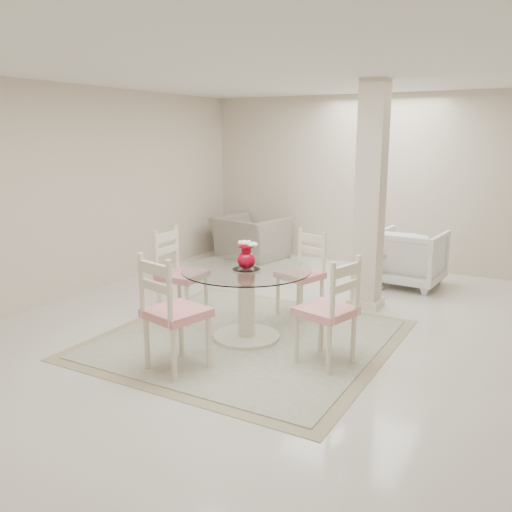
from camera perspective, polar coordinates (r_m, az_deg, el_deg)
The scene contains 13 objects.
ground at distance 5.90m, azimuth 2.78°, elevation -7.97°, with size 7.00×7.00×0.00m, color silver.
room_shell at distance 5.53m, azimuth 2.99°, elevation 10.32°, with size 6.02×7.02×2.71m.
column at distance 6.59m, azimuth 11.95°, elevation 6.04°, with size 0.30×0.30×2.70m, color beige.
area_rug at distance 5.69m, azimuth -1.00°, elevation -8.69°, with size 2.85×2.85×0.02m.
dining_table at distance 5.56m, azimuth -1.01°, elevation -5.07°, with size 1.31×1.31×0.76m.
red_vase at distance 5.43m, azimuth -1.01°, elevation 0.05°, with size 0.22×0.19×0.29m.
dining_chair_east at distance 4.92m, azimuth 8.06°, elevation -4.99°, with size 0.56×0.56×1.14m.
dining_chair_north at distance 6.29m, azimuth 5.10°, elevation -1.18°, with size 0.55×0.55×1.10m.
dining_chair_west at distance 6.18m, azimuth -8.34°, elevation -1.20°, with size 0.48×0.47×1.16m.
dining_chair_south at distance 4.80m, azimuth -9.12°, elevation -5.10°, with size 0.58×0.58×1.20m.
recliner_taupe at distance 9.22m, azimuth -0.62°, elevation 1.94°, with size 1.10×0.96×0.72m, color gray.
armchair_white at distance 7.86m, azimuth 15.91°, elevation -0.16°, with size 0.85×0.88×0.80m, color white.
side_table at distance 7.70m, azimuth 11.92°, elevation -1.52°, with size 0.47×0.47×0.49m.
Camera 1 is at (2.46, -4.95, 2.09)m, focal length 38.00 mm.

